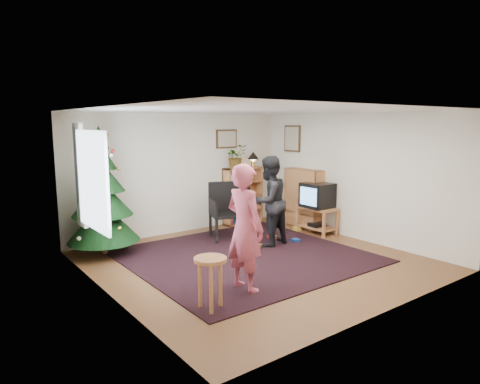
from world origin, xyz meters
TOP-DOWN VIEW (x-y plane):
  - floor at (0.00, 0.00)m, footprint 5.00×5.00m
  - ceiling at (0.00, 0.00)m, footprint 5.00×5.00m
  - wall_back at (0.00, 2.50)m, footprint 5.00×0.02m
  - wall_front at (0.00, -2.50)m, footprint 5.00×0.02m
  - wall_left at (-2.50, 0.00)m, footprint 0.02×5.00m
  - wall_right at (2.50, 0.00)m, footprint 0.02×5.00m
  - rug at (0.00, 0.30)m, footprint 3.80×3.60m
  - window_pane at (-2.47, 0.60)m, footprint 0.04×1.20m
  - curtain at (-2.43, 1.30)m, footprint 0.06×0.35m
  - picture_back at (1.15, 2.48)m, footprint 0.55×0.03m
  - picture_right at (2.48, 1.75)m, footprint 0.03×0.50m
  - christmas_tree at (-1.90, 1.91)m, footprint 1.25×1.25m
  - bookshelf_back at (1.51, 2.34)m, footprint 0.95×0.30m
  - bookshelf_right at (2.34, 1.22)m, footprint 0.30×0.95m
  - tv_stand at (2.22, 0.70)m, footprint 0.46×0.83m
  - crt_tv at (2.22, 0.70)m, footprint 0.54×0.59m
  - armchair at (0.39, 1.52)m, footprint 0.80×0.82m
  - stool at (-1.67, -1.17)m, footprint 0.41×0.41m
  - person_standing at (-0.93, -0.90)m, footprint 0.48×0.68m
  - person_by_chair at (0.76, 0.57)m, footprint 0.92×0.77m
  - potted_plant at (1.31, 2.34)m, footprint 0.50×0.44m
  - table_lamp at (1.81, 2.34)m, footprint 0.26×0.26m
  - floor_clutter at (1.21, 0.76)m, footprint 1.79×0.85m

SIDE VIEW (x-z plane):
  - floor at x=0.00m, z-range 0.00..0.00m
  - rug at x=0.00m, z-range 0.00..0.02m
  - floor_clutter at x=1.21m, z-range 0.00..0.08m
  - tv_stand at x=2.22m, z-range 0.05..0.60m
  - stool at x=-1.67m, z-range 0.19..0.86m
  - armchair at x=0.39m, z-range 0.05..1.18m
  - bookshelf_back at x=1.51m, z-range 0.01..1.31m
  - bookshelf_right at x=2.34m, z-range 0.01..1.31m
  - crt_tv at x=2.22m, z-range 0.55..1.06m
  - person_by_chair at x=0.76m, z-range 0.00..1.70m
  - person_standing at x=-0.93m, z-range 0.00..1.77m
  - christmas_tree at x=-1.90m, z-range -0.19..2.07m
  - wall_back at x=0.00m, z-range 0.00..2.50m
  - wall_front at x=0.00m, z-range 0.00..2.50m
  - wall_left at x=-2.50m, z-range 0.00..2.50m
  - wall_right at x=2.50m, z-range 0.00..2.50m
  - window_pane at x=-2.47m, z-range 0.80..2.20m
  - curtain at x=-2.43m, z-range 0.70..2.30m
  - table_lamp at x=1.81m, z-range 1.36..1.71m
  - potted_plant at x=1.31m, z-range 1.30..1.82m
  - picture_back at x=1.15m, z-range 1.74..2.16m
  - picture_right at x=2.48m, z-range 1.65..2.25m
  - ceiling at x=0.00m, z-range 2.50..2.50m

